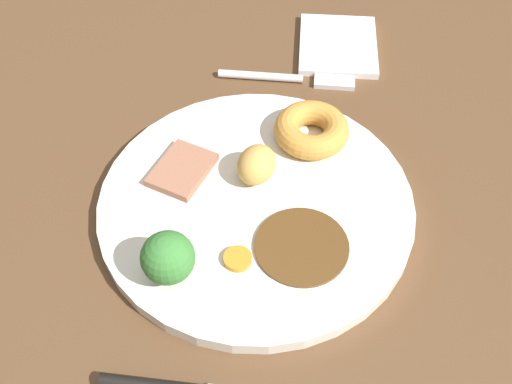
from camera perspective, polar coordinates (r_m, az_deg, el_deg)
name	(u,v)px	position (r cm, az deg, el deg)	size (l,w,h in cm)	color
dining_table	(221,237)	(55.65, -3.35, -4.36)	(120.00, 84.00, 3.60)	brown
dinner_plate	(256,204)	(54.77, 0.00, -1.13)	(28.78, 28.78, 1.40)	silver
gravy_pool	(302,246)	(51.10, 4.38, -5.18)	(8.13, 8.13, 0.30)	#563819
meat_slice_main	(182,170)	(56.41, -7.06, 2.13)	(6.07, 4.57, 0.80)	#9E664C
yorkshire_pudding	(311,130)	(58.75, 5.32, 5.95)	(7.36, 7.36, 2.45)	#C68938
roast_potato_left	(256,165)	(54.71, 0.04, 2.63)	(4.30, 3.48, 3.34)	tan
carrot_coin_front	(238,259)	(50.10, -1.76, -6.41)	(2.40, 2.40, 0.55)	orange
broccoli_floret	(168,258)	(47.71, -8.42, -6.27)	(4.39, 4.39, 4.98)	#8CB766
fork	(291,79)	(67.83, 3.36, 10.78)	(2.11, 15.28, 0.90)	silver
folded_napkin	(338,45)	(73.12, 7.84, 13.74)	(11.00, 9.00, 0.80)	white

